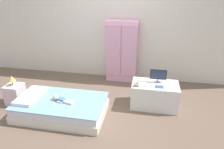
{
  "coord_description": "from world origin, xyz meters",
  "views": [
    {
      "loc": [
        0.85,
        -2.88,
        2.06
      ],
      "look_at": [
        0.23,
        0.36,
        0.58
      ],
      "focal_mm": 32.2,
      "sensor_mm": 36.0,
      "label": 1
    }
  ],
  "objects_px": {
    "bed": "(61,107)",
    "table_lamp": "(12,79)",
    "wardrobe": "(122,52)",
    "rocking_horse_toy": "(137,83)",
    "tv_monitor": "(158,75)",
    "tv_stand": "(154,95)",
    "book_blue": "(159,87)",
    "doll": "(59,99)",
    "nightstand": "(15,94)"
  },
  "relations": [
    {
      "from": "bed",
      "to": "nightstand",
      "type": "xyz_separation_m",
      "value": [
        -0.99,
        0.18,
        0.05
      ]
    },
    {
      "from": "tv_stand",
      "to": "tv_monitor",
      "type": "distance_m",
      "value": 0.38
    },
    {
      "from": "doll",
      "to": "bed",
      "type": "bearing_deg",
      "value": 52.76
    },
    {
      "from": "table_lamp",
      "to": "tv_monitor",
      "type": "bearing_deg",
      "value": 10.4
    },
    {
      "from": "wardrobe",
      "to": "tv_stand",
      "type": "relative_size",
      "value": 1.68
    },
    {
      "from": "bed",
      "to": "nightstand",
      "type": "relative_size",
      "value": 3.91
    },
    {
      "from": "nightstand",
      "to": "tv_monitor",
      "type": "relative_size",
      "value": 1.32
    },
    {
      "from": "table_lamp",
      "to": "tv_stand",
      "type": "xyz_separation_m",
      "value": [
        2.55,
        0.39,
        -0.28
      ]
    },
    {
      "from": "bed",
      "to": "table_lamp",
      "type": "height_order",
      "value": "table_lamp"
    },
    {
      "from": "tv_monitor",
      "to": "rocking_horse_toy",
      "type": "height_order",
      "value": "tv_monitor"
    },
    {
      "from": "table_lamp",
      "to": "book_blue",
      "type": "distance_m",
      "value": 2.62
    },
    {
      "from": "wardrobe",
      "to": "book_blue",
      "type": "distance_m",
      "value": 1.4
    },
    {
      "from": "doll",
      "to": "tv_monitor",
      "type": "distance_m",
      "value": 1.76
    },
    {
      "from": "table_lamp",
      "to": "nightstand",
      "type": "bearing_deg",
      "value": 0.0
    },
    {
      "from": "tv_stand",
      "to": "wardrobe",
      "type": "bearing_deg",
      "value": 126.65
    },
    {
      "from": "rocking_horse_toy",
      "to": "tv_monitor",
      "type": "bearing_deg",
      "value": 34.01
    },
    {
      "from": "tv_stand",
      "to": "book_blue",
      "type": "distance_m",
      "value": 0.26
    },
    {
      "from": "wardrobe",
      "to": "book_blue",
      "type": "xyz_separation_m",
      "value": [
        0.81,
        -1.12,
        -0.23
      ]
    },
    {
      "from": "book_blue",
      "to": "table_lamp",
      "type": "bearing_deg",
      "value": -173.8
    },
    {
      "from": "tv_stand",
      "to": "tv_monitor",
      "type": "bearing_deg",
      "value": 65.58
    },
    {
      "from": "nightstand",
      "to": "book_blue",
      "type": "distance_m",
      "value": 2.64
    },
    {
      "from": "bed",
      "to": "rocking_horse_toy",
      "type": "height_order",
      "value": "rocking_horse_toy"
    },
    {
      "from": "bed",
      "to": "doll",
      "type": "distance_m",
      "value": 0.18
    },
    {
      "from": "bed",
      "to": "table_lamp",
      "type": "distance_m",
      "value": 1.07
    },
    {
      "from": "tv_stand",
      "to": "rocking_horse_toy",
      "type": "xyz_separation_m",
      "value": [
        -0.32,
        -0.16,
        0.29
      ]
    },
    {
      "from": "rocking_horse_toy",
      "to": "table_lamp",
      "type": "bearing_deg",
      "value": -173.97
    },
    {
      "from": "table_lamp",
      "to": "rocking_horse_toy",
      "type": "height_order",
      "value": "rocking_horse_toy"
    },
    {
      "from": "tv_stand",
      "to": "doll",
      "type": "bearing_deg",
      "value": -159.46
    },
    {
      "from": "doll",
      "to": "tv_monitor",
      "type": "xyz_separation_m",
      "value": [
        1.61,
        0.67,
        0.27
      ]
    },
    {
      "from": "doll",
      "to": "tv_stand",
      "type": "xyz_separation_m",
      "value": [
        1.57,
        0.59,
        -0.09
      ]
    },
    {
      "from": "tv_monitor",
      "to": "book_blue",
      "type": "xyz_separation_m",
      "value": [
        0.02,
        -0.19,
        -0.13
      ]
    },
    {
      "from": "bed",
      "to": "table_lamp",
      "type": "xyz_separation_m",
      "value": [
        -0.99,
        0.18,
        0.37
      ]
    },
    {
      "from": "tv_stand",
      "to": "book_blue",
      "type": "height_order",
      "value": "book_blue"
    },
    {
      "from": "wardrobe",
      "to": "rocking_horse_toy",
      "type": "bearing_deg",
      "value": -69.57
    },
    {
      "from": "wardrobe",
      "to": "rocking_horse_toy",
      "type": "xyz_separation_m",
      "value": [
        0.43,
        -1.17,
        -0.18
      ]
    },
    {
      "from": "nightstand",
      "to": "book_blue",
      "type": "relative_size",
      "value": 2.67
    },
    {
      "from": "bed",
      "to": "book_blue",
      "type": "distance_m",
      "value": 1.71
    },
    {
      "from": "doll",
      "to": "tv_stand",
      "type": "bearing_deg",
      "value": 20.54
    },
    {
      "from": "rocking_horse_toy",
      "to": "bed",
      "type": "bearing_deg",
      "value": -161.49
    },
    {
      "from": "rocking_horse_toy",
      "to": "nightstand",
      "type": "bearing_deg",
      "value": -173.97
    },
    {
      "from": "wardrobe",
      "to": "rocking_horse_toy",
      "type": "relative_size",
      "value": 10.66
    },
    {
      "from": "nightstand",
      "to": "tv_stand",
      "type": "distance_m",
      "value": 2.58
    },
    {
      "from": "table_lamp",
      "to": "wardrobe",
      "type": "height_order",
      "value": "wardrobe"
    },
    {
      "from": "doll",
      "to": "tv_stand",
      "type": "relative_size",
      "value": 0.47
    },
    {
      "from": "doll",
      "to": "tv_monitor",
      "type": "bearing_deg",
      "value": 22.64
    },
    {
      "from": "bed",
      "to": "book_blue",
      "type": "relative_size",
      "value": 10.43
    },
    {
      "from": "tv_monitor",
      "to": "tv_stand",
      "type": "bearing_deg",
      "value": -114.42
    },
    {
      "from": "nightstand",
      "to": "table_lamp",
      "type": "xyz_separation_m",
      "value": [
        0.0,
        0.0,
        0.32
      ]
    },
    {
      "from": "table_lamp",
      "to": "book_blue",
      "type": "xyz_separation_m",
      "value": [
        2.61,
        0.28,
        -0.05
      ]
    },
    {
      "from": "tv_monitor",
      "to": "bed",
      "type": "bearing_deg",
      "value": -157.69
    }
  ]
}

